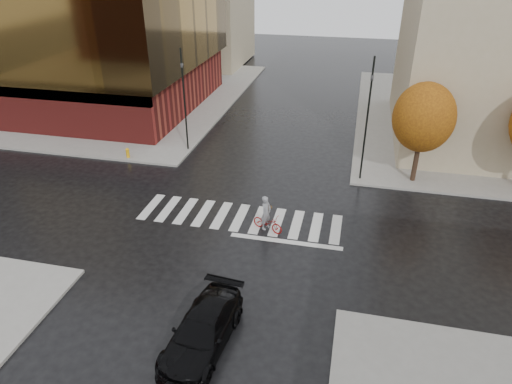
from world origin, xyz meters
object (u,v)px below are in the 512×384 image
at_px(sedan, 202,330).
at_px(traffic_light_nw, 184,94).
at_px(cyclist, 267,219).
at_px(fire_hydrant, 128,152).
at_px(traffic_light_ne, 368,111).

distance_m(sedan, traffic_light_nw, 19.75).
relative_size(sedan, cyclist, 2.40).
xyz_separation_m(sedan, fire_hydrant, (-11.01, 15.47, -0.17)).
height_order(traffic_light_nw, traffic_light_ne, traffic_light_ne).
height_order(sedan, fire_hydrant, sedan).
xyz_separation_m(traffic_light_nw, fire_hydrant, (-3.70, -2.50, -3.87)).
xyz_separation_m(traffic_light_ne, fire_hydrant, (-16.60, -0.37, -4.22)).
bearing_deg(traffic_light_ne, cyclist, 45.46).
height_order(sedan, traffic_light_nw, traffic_light_nw).
distance_m(cyclist, traffic_light_ne, 9.64).
height_order(sedan, cyclist, cyclist).
distance_m(sedan, fire_hydrant, 18.99).
distance_m(traffic_light_nw, fire_hydrant, 5.91).
relative_size(traffic_light_nw, fire_hydrant, 10.17).
relative_size(traffic_light_nw, traffic_light_ne, 0.94).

